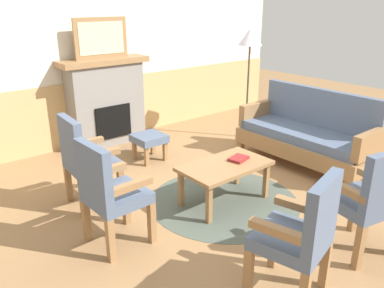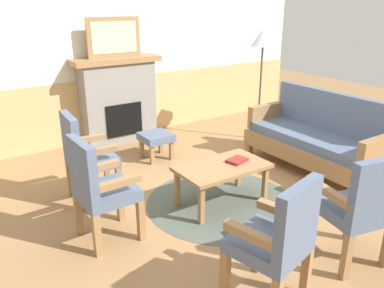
% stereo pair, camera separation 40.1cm
% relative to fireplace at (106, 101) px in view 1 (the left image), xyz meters
% --- Properties ---
extents(ground_plane, '(14.00, 14.00, 0.00)m').
position_rel_fireplace_xyz_m(ground_plane, '(0.00, -2.35, -0.65)').
color(ground_plane, '#997047').
extents(wall_back, '(7.20, 0.14, 2.70)m').
position_rel_fireplace_xyz_m(wall_back, '(0.00, 0.25, 0.66)').
color(wall_back, silver).
rests_on(wall_back, ground_plane).
extents(fireplace, '(1.30, 0.44, 1.28)m').
position_rel_fireplace_xyz_m(fireplace, '(0.00, 0.00, 0.00)').
color(fireplace, gray).
rests_on(fireplace, ground_plane).
extents(framed_picture, '(0.80, 0.04, 0.56)m').
position_rel_fireplace_xyz_m(framed_picture, '(0.00, 0.00, 0.91)').
color(framed_picture, olive).
rests_on(framed_picture, fireplace).
extents(couch, '(0.70, 1.80, 0.98)m').
position_rel_fireplace_xyz_m(couch, '(1.62, -2.39, -0.26)').
color(couch, olive).
rests_on(couch, ground_plane).
extents(coffee_table, '(0.96, 0.56, 0.44)m').
position_rel_fireplace_xyz_m(coffee_table, '(0.07, -2.46, -0.27)').
color(coffee_table, olive).
rests_on(coffee_table, ground_plane).
extents(round_rug, '(1.62, 1.62, 0.01)m').
position_rel_fireplace_xyz_m(round_rug, '(0.07, -2.46, -0.65)').
color(round_rug, '#4C564C').
rests_on(round_rug, ground_plane).
extents(book_on_table, '(0.24, 0.20, 0.03)m').
position_rel_fireplace_xyz_m(book_on_table, '(0.26, -2.47, -0.20)').
color(book_on_table, maroon).
rests_on(book_on_table, coffee_table).
extents(footstool, '(0.40, 0.40, 0.36)m').
position_rel_fireplace_xyz_m(footstool, '(0.11, -0.96, -0.37)').
color(footstool, olive).
rests_on(footstool, ground_plane).
extents(armchair_near_fireplace, '(0.50, 0.50, 0.98)m').
position_rel_fireplace_xyz_m(armchair_near_fireplace, '(-1.24, -2.39, -0.11)').
color(armchair_near_fireplace, olive).
rests_on(armchair_near_fireplace, ground_plane).
extents(armchair_by_window_left, '(0.51, 0.51, 0.98)m').
position_rel_fireplace_xyz_m(armchair_by_window_left, '(-1.09, -1.58, -0.11)').
color(armchair_by_window_left, olive).
rests_on(armchair_by_window_left, ground_plane).
extents(armchair_front_left, '(0.57, 0.57, 0.98)m').
position_rel_fireplace_xyz_m(armchair_front_left, '(0.35, -3.87, -0.11)').
color(armchair_front_left, olive).
rests_on(armchair_front_left, ground_plane).
extents(armchair_front_center, '(0.58, 0.58, 0.98)m').
position_rel_fireplace_xyz_m(armchair_front_center, '(-0.52, -3.83, -0.11)').
color(armchair_front_center, olive).
rests_on(armchair_front_center, ground_plane).
extents(floor_lamp_by_couch, '(0.36, 0.36, 1.68)m').
position_rel_fireplace_xyz_m(floor_lamp_by_couch, '(1.83, -1.13, 0.80)').
color(floor_lamp_by_couch, '#332D28').
rests_on(floor_lamp_by_couch, ground_plane).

